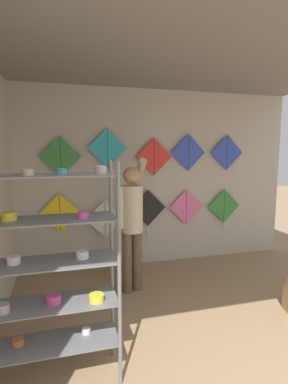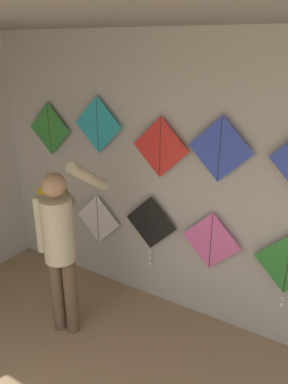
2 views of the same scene
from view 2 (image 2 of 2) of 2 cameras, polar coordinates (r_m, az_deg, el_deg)
The scene contains 11 objects.
back_panel at distance 3.75m, azimuth 2.24°, elevation 2.00°, with size 4.90×0.06×2.80m, color #BCB7AD.
shopkeeper at distance 3.52m, azimuth -12.66°, elevation -7.29°, with size 0.44×0.65×1.76m.
kite_0 at distance 4.66m, azimuth -13.62°, elevation -0.74°, with size 0.59×0.01×0.59m.
kite_1 at distance 4.29m, azimuth -7.04°, elevation -4.16°, with size 0.59×0.01×0.59m.
kite_2 at distance 3.89m, azimuth 0.99°, elevation -5.23°, with size 0.59×0.04×0.80m.
kite_3 at distance 3.64m, azimuth 10.17°, elevation -7.40°, with size 0.59×0.01×0.59m.
kite_4 at distance 3.51m, azimuth 21.03°, elevation -10.54°, with size 0.59×0.04×0.73m.
kite_5 at distance 4.38m, azimuth -14.22°, elevation 9.29°, with size 0.59×0.01×0.59m.
kite_6 at distance 3.91m, azimuth -7.08°, elevation 10.10°, with size 0.59×0.01×0.59m.
kite_7 at distance 3.54m, azimuth 2.48°, elevation 6.78°, with size 0.59×0.01×0.59m.
kite_8 at distance 3.29m, azimuth 11.50°, elevation 6.39°, with size 0.59×0.01×0.59m.
Camera 2 is at (1.71, 0.38, 2.67)m, focal length 35.00 mm.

